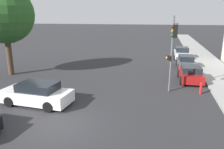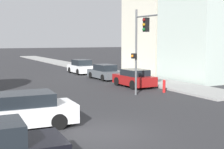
# 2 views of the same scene
# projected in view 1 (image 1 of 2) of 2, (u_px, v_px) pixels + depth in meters

# --- Properties ---
(ground_plane) EXTENTS (300.00, 300.00, 0.00)m
(ground_plane) POSITION_uv_depth(u_px,v_px,m) (60.00, 124.00, 11.88)
(ground_plane) COLOR #28282B
(sidewalk_strip) EXTENTS (3.48, 60.00, 0.15)m
(sidewalk_strip) POSITION_uv_depth(u_px,v_px,m) (194.00, 48.00, 40.16)
(sidewalk_strip) COLOR gray
(sidewalk_strip) RESTS_ON ground_plane
(street_tree) EXTENTS (5.50, 5.50, 8.63)m
(street_tree) POSITION_uv_depth(u_px,v_px,m) (4.00, 15.00, 20.58)
(street_tree) COLOR #423323
(street_tree) RESTS_ON ground_plane
(traffic_signal) EXTENTS (0.67, 2.23, 5.76)m
(traffic_signal) POSITION_uv_depth(u_px,v_px,m) (172.00, 44.00, 15.71)
(traffic_signal) COLOR #515456
(traffic_signal) RESTS_ON ground_plane
(crossing_car_1) EXTENTS (4.78, 2.25, 1.50)m
(crossing_car_1) POSITION_uv_depth(u_px,v_px,m) (37.00, 94.00, 14.47)
(crossing_car_1) COLOR silver
(crossing_car_1) RESTS_ON ground_plane
(parked_car_0) EXTENTS (2.05, 3.92, 1.41)m
(parked_car_0) POSITION_uv_depth(u_px,v_px,m) (190.00, 74.00, 19.64)
(parked_car_0) COLOR maroon
(parked_car_0) RESTS_ON ground_plane
(parked_car_1) EXTENTS (1.92, 4.21, 1.43)m
(parked_car_1) POSITION_uv_depth(u_px,v_px,m) (186.00, 62.00, 24.82)
(parked_car_1) COLOR #4C5156
(parked_car_1) RESTS_ON ground_plane
(parked_car_2) EXTENTS (2.02, 4.09, 1.58)m
(parked_car_2) POSITION_uv_depth(u_px,v_px,m) (182.00, 53.00, 30.35)
(parked_car_2) COLOR silver
(parked_car_2) RESTS_ON ground_plane
(fire_hydrant) EXTENTS (0.22, 0.22, 0.92)m
(fire_hydrant) POSITION_uv_depth(u_px,v_px,m) (201.00, 88.00, 16.40)
(fire_hydrant) COLOR red
(fire_hydrant) RESTS_ON ground_plane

